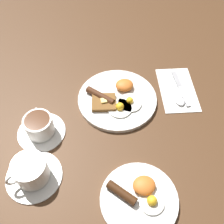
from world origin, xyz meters
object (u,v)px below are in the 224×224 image
object	(u,v)px
teacup_near	(40,127)
spoon	(178,97)
breakfast_plate_far	(138,198)
knife	(180,86)
teacup_far	(31,172)
breakfast_plate_near	(117,99)

from	to	relation	value
teacup_near	spoon	size ratio (longest dim) A/B	0.94
breakfast_plate_far	teacup_near	bearing A→B (deg)	-44.81
teacup_near	spoon	xyz separation A→B (m)	(-0.48, -0.07, -0.02)
breakfast_plate_far	spoon	size ratio (longest dim) A/B	1.30
spoon	teacup_near	bearing A→B (deg)	-83.06
knife	spoon	distance (m)	0.06
teacup_near	teacup_far	size ratio (longest dim) A/B	0.95
breakfast_plate_far	teacup_near	xyz separation A→B (m)	(0.27, -0.26, 0.02)
breakfast_plate_far	spoon	bearing A→B (deg)	-123.14
teacup_near	teacup_far	distance (m)	0.15
breakfast_plate_far	knife	distance (m)	0.46
breakfast_plate_far	teacup_near	distance (m)	0.37
teacup_near	teacup_far	bearing A→B (deg)	82.19
breakfast_plate_far	teacup_near	size ratio (longest dim) A/B	1.39
teacup_far	knife	distance (m)	0.60
teacup_far	knife	xyz separation A→B (m)	(-0.53, -0.28, -0.03)
knife	spoon	size ratio (longest dim) A/B	1.05
spoon	breakfast_plate_near	bearing A→B (deg)	-97.53
breakfast_plate_far	spoon	xyz separation A→B (m)	(-0.22, -0.33, -0.00)
knife	teacup_far	bearing A→B (deg)	-63.69
teacup_far	spoon	distance (m)	0.55
breakfast_plate_near	breakfast_plate_far	distance (m)	0.36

